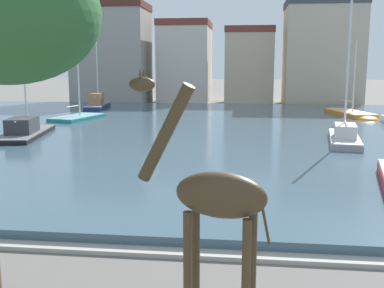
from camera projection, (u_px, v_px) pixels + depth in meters
harbor_water at (201, 131)px, 32.83m from camera, size 78.03×41.95×0.38m
quay_edge_coping at (120, 250)px, 12.09m from camera, size 78.03×0.50×0.12m
giraffe_statue at (213, 199)px, 8.39m from camera, size 2.72×1.14×4.83m
sailboat_black at (27, 133)px, 29.56m from camera, size 3.41×8.16×9.36m
sailboat_teal at (81, 119)px, 38.50m from camera, size 3.49×6.24×7.31m
sailboat_orange at (353, 116)px, 40.36m from camera, size 3.73×7.51×7.00m
sailboat_navy at (98, 106)px, 47.79m from camera, size 2.76×7.87×7.11m
sailboat_grey at (344, 138)px, 27.27m from camera, size 2.60×7.35×8.81m
townhouse_corner_house at (112, 54)px, 56.93m from camera, size 9.05×6.73×12.21m
townhouse_end_terrace at (185, 62)px, 58.59m from camera, size 6.38×7.69×10.23m
townhouse_tall_gabled at (249, 65)px, 57.70m from camera, size 6.05×5.53×9.43m
townhouse_narrow_midrow at (322, 53)px, 54.93m from camera, size 9.02×7.22×12.30m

